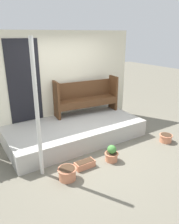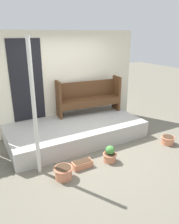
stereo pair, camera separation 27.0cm
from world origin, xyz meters
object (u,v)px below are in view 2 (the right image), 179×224
Objects in this scene: bench at (89,96)px; planter_box_rect at (82,164)px; flower_pot_left at (63,172)px; support_post at (34,111)px; flower_pot_right at (168,140)px; flower_pot_middle at (110,155)px.

bench is 2.24m from planter_box_rect.
flower_pot_left is 0.48m from planter_box_rect.
bench is 4.50× the size of planter_box_rect.
support_post reaches higher than flower_pot_right.
flower_pot_left is at bearing -51.57° from support_post.
flower_pot_left is 0.88× the size of planter_box_rect.
flower_pot_right is (2.71, 0.01, -0.02)m from flower_pot_left.
support_post is at bearing 165.46° from flower_pot_middle.
flower_pot_left is 1.09× the size of flower_pot_right.
flower_pot_right is at bearing -7.52° from support_post.
support_post is 7.02× the size of flower_pot_left.
flower_pot_right is at bearing 0.22° from flower_pot_left.
support_post is at bearing 128.43° from flower_pot_left.
support_post is 2.44m from bench.
flower_pot_right is at bearing -52.98° from bench.
flower_pot_right is (1.14, -1.89, -0.80)m from bench.
flower_pot_middle is (1.39, -0.36, -1.09)m from support_post.
bench reaches higher than flower_pot_right.
bench is at bearing 50.30° from flower_pot_left.
support_post is 1.24m from flower_pot_left.
support_post is 6.99× the size of flower_pot_middle.
bench reaches higher than flower_pot_left.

